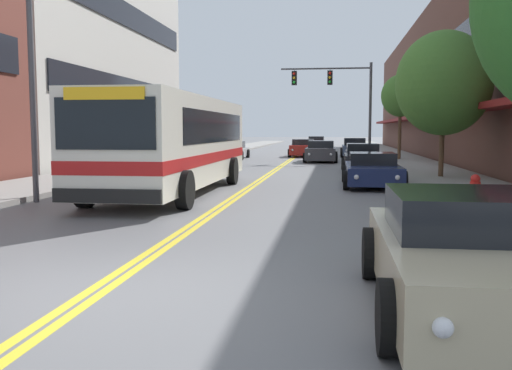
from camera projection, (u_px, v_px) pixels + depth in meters
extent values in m
plane|color=slate|center=(296.00, 156.00, 43.64)|extent=(240.00, 240.00, 0.00)
cube|color=gray|center=(203.00, 155.00, 44.62)|extent=(3.52, 106.00, 0.16)
cube|color=gray|center=(393.00, 156.00, 42.65)|extent=(3.52, 106.00, 0.16)
cube|color=yellow|center=(295.00, 156.00, 43.66)|extent=(0.14, 106.00, 0.01)
cube|color=yellow|center=(297.00, 156.00, 43.63)|extent=(0.14, 106.00, 0.01)
cube|color=black|center=(131.00, 91.00, 34.18)|extent=(0.08, 20.12, 1.40)
cube|color=black|center=(130.00, 16.00, 33.76)|extent=(0.08, 20.12, 1.40)
cube|color=brown|center=(479.00, 84.00, 41.33)|extent=(8.00, 68.00, 10.72)
cube|color=maroon|center=(414.00, 118.00, 42.18)|extent=(1.10, 61.20, 0.24)
cube|color=black|center=(422.00, 66.00, 41.75)|extent=(0.08, 61.20, 1.40)
cube|color=silver|center=(174.00, 140.00, 18.10)|extent=(2.59, 11.01, 2.64)
cube|color=#B21919|center=(175.00, 157.00, 18.15)|extent=(2.61, 11.03, 0.32)
cube|color=black|center=(179.00, 127.00, 18.61)|extent=(2.62, 8.59, 0.95)
cube|color=black|center=(105.00, 123.00, 12.61)|extent=(2.33, 0.04, 1.16)
cube|color=yellow|center=(104.00, 93.00, 12.54)|extent=(1.87, 0.06, 0.28)
cube|color=black|center=(106.00, 196.00, 12.75)|extent=(2.54, 0.08, 0.32)
cylinder|color=black|center=(85.00, 188.00, 14.71)|extent=(0.30, 1.00, 1.00)
cylinder|color=black|center=(185.00, 190.00, 14.35)|extent=(0.30, 1.00, 1.00)
cylinder|color=black|center=(163.00, 170.00, 21.38)|extent=(0.30, 1.00, 1.00)
cylinder|color=black|center=(232.00, 171.00, 21.02)|extent=(0.30, 1.00, 1.00)
cube|color=#B7B7BC|center=(231.00, 152.00, 39.89)|extent=(1.88, 4.65, 0.58)
cube|color=black|center=(232.00, 145.00, 40.03)|extent=(1.62, 2.05, 0.46)
cylinder|color=black|center=(213.00, 155.00, 38.62)|extent=(0.22, 0.61, 0.61)
cylinder|color=black|center=(241.00, 155.00, 38.36)|extent=(0.22, 0.61, 0.61)
cylinder|color=black|center=(222.00, 153.00, 41.46)|extent=(0.22, 0.61, 0.61)
cylinder|color=black|center=(248.00, 154.00, 41.20)|extent=(0.22, 0.61, 0.61)
sphere|color=silver|center=(215.00, 153.00, 37.67)|extent=(0.16, 0.16, 0.16)
sphere|color=silver|center=(235.00, 153.00, 37.49)|extent=(0.16, 0.16, 0.16)
cube|color=red|center=(228.00, 151.00, 42.29)|extent=(0.18, 0.04, 0.10)
cube|color=red|center=(246.00, 151.00, 42.10)|extent=(0.18, 0.04, 0.10)
cube|color=black|center=(201.00, 157.00, 31.50)|extent=(1.76, 4.59, 0.71)
cube|color=black|center=(201.00, 145.00, 31.63)|extent=(1.52, 2.02, 0.54)
cylinder|color=black|center=(178.00, 161.00, 30.24)|extent=(0.22, 0.68, 0.68)
cylinder|color=black|center=(211.00, 162.00, 30.00)|extent=(0.22, 0.68, 0.68)
cylinder|color=black|center=(191.00, 159.00, 33.05)|extent=(0.22, 0.68, 0.68)
cylinder|color=black|center=(222.00, 159.00, 32.80)|extent=(0.22, 0.68, 0.68)
sphere|color=silver|center=(178.00, 158.00, 29.30)|extent=(0.16, 0.16, 0.16)
sphere|color=silver|center=(202.00, 158.00, 29.14)|extent=(0.16, 0.16, 0.16)
cube|color=red|center=(199.00, 154.00, 33.86)|extent=(0.18, 0.04, 0.10)
cube|color=red|center=(220.00, 154.00, 33.69)|extent=(0.18, 0.04, 0.10)
cube|color=#BCAD89|center=(466.00, 265.00, 6.24)|extent=(1.83, 4.31, 0.67)
cube|color=black|center=(464.00, 212.00, 6.35)|extent=(1.57, 1.90, 0.46)
cylinder|color=black|center=(390.00, 317.00, 5.06)|extent=(0.22, 0.69, 0.69)
cylinder|color=black|center=(371.00, 253.00, 7.70)|extent=(0.22, 0.69, 0.69)
sphere|color=silver|center=(443.00, 328.00, 4.18)|extent=(0.16, 0.16, 0.16)
cube|color=red|center=(387.00, 228.00, 8.46)|extent=(0.18, 0.04, 0.10)
cube|color=red|center=(479.00, 230.00, 8.28)|extent=(0.18, 0.04, 0.10)
cube|color=#475675|center=(354.00, 150.00, 42.50)|extent=(1.79, 4.51, 0.69)
cube|color=black|center=(354.00, 142.00, 42.62)|extent=(1.54, 1.98, 0.54)
cylinder|color=black|center=(342.00, 153.00, 41.27)|extent=(0.22, 0.63, 0.63)
cylinder|color=black|center=(368.00, 153.00, 41.02)|extent=(0.22, 0.63, 0.63)
cylinder|color=black|center=(342.00, 152.00, 44.03)|extent=(0.22, 0.63, 0.63)
cylinder|color=black|center=(366.00, 152.00, 43.78)|extent=(0.22, 0.63, 0.63)
sphere|color=silver|center=(347.00, 150.00, 40.34)|extent=(0.16, 0.16, 0.16)
sphere|color=silver|center=(364.00, 151.00, 40.18)|extent=(0.16, 0.16, 0.16)
cube|color=red|center=(345.00, 148.00, 44.82)|extent=(0.18, 0.04, 0.10)
cube|color=red|center=(362.00, 149.00, 44.64)|extent=(0.18, 0.04, 0.10)
cube|color=#232328|center=(362.00, 161.00, 27.36)|extent=(1.70, 4.20, 0.67)
cube|color=black|center=(362.00, 149.00, 27.46)|extent=(1.47, 1.85, 0.52)
cylinder|color=black|center=(344.00, 167.00, 26.21)|extent=(0.22, 0.61, 0.61)
cylinder|color=black|center=(383.00, 167.00, 25.97)|extent=(0.22, 0.61, 0.61)
cylinder|color=black|center=(344.00, 164.00, 28.78)|extent=(0.22, 0.61, 0.61)
cylinder|color=black|center=(379.00, 164.00, 28.54)|extent=(0.22, 0.61, 0.61)
sphere|color=silver|center=(351.00, 163.00, 25.34)|extent=(0.16, 0.16, 0.16)
sphere|color=silver|center=(378.00, 163.00, 25.18)|extent=(0.16, 0.16, 0.16)
cube|color=red|center=(348.00, 158.00, 29.51)|extent=(0.18, 0.04, 0.10)
cube|color=red|center=(373.00, 159.00, 29.35)|extent=(0.18, 0.04, 0.10)
cube|color=#19234C|center=(372.00, 173.00, 20.40)|extent=(1.83, 4.62, 0.59)
cube|color=black|center=(372.00, 158.00, 20.53)|extent=(1.58, 2.03, 0.42)
cylinder|color=black|center=(346.00, 180.00, 19.13)|extent=(0.22, 0.65, 0.65)
cylinder|color=black|center=(404.00, 181.00, 18.87)|extent=(0.22, 0.65, 0.65)
cylinder|color=black|center=(345.00, 174.00, 21.95)|extent=(0.22, 0.65, 0.65)
cylinder|color=black|center=(395.00, 174.00, 21.70)|extent=(0.22, 0.65, 0.65)
sphere|color=silver|center=(356.00, 177.00, 18.18)|extent=(0.16, 0.16, 0.16)
sphere|color=silver|center=(398.00, 178.00, 18.01)|extent=(0.16, 0.16, 0.16)
cube|color=red|center=(352.00, 168.00, 22.77)|extent=(0.18, 0.04, 0.10)
cube|color=red|center=(385.00, 168.00, 22.59)|extent=(0.18, 0.04, 0.10)
cube|color=beige|center=(316.00, 145.00, 56.66)|extent=(1.73, 4.31, 0.72)
cube|color=black|center=(316.00, 139.00, 56.77)|extent=(1.48, 1.90, 0.46)
cylinder|color=black|center=(307.00, 147.00, 55.48)|extent=(0.22, 0.65, 0.65)
cylinder|color=black|center=(325.00, 147.00, 55.24)|extent=(0.22, 0.65, 0.65)
cylinder|color=black|center=(308.00, 146.00, 58.11)|extent=(0.22, 0.65, 0.65)
cylinder|color=black|center=(325.00, 147.00, 57.88)|extent=(0.22, 0.65, 0.65)
sphere|color=silver|center=(309.00, 145.00, 54.59)|extent=(0.16, 0.16, 0.16)
sphere|color=silver|center=(322.00, 145.00, 54.43)|extent=(0.16, 0.16, 0.16)
cube|color=red|center=(311.00, 144.00, 58.87)|extent=(0.18, 0.04, 0.10)
cube|color=red|center=(323.00, 144.00, 58.70)|extent=(0.18, 0.04, 0.10)
cube|color=maroon|center=(303.00, 150.00, 43.10)|extent=(1.79, 4.30, 0.72)
cube|color=black|center=(303.00, 142.00, 43.22)|extent=(1.54, 1.89, 0.42)
cylinder|color=black|center=(289.00, 153.00, 41.94)|extent=(0.22, 0.61, 0.61)
cylinder|color=black|center=(315.00, 153.00, 41.69)|extent=(0.22, 0.61, 0.61)
cylinder|color=black|center=(292.00, 152.00, 44.57)|extent=(0.22, 0.61, 0.61)
cylinder|color=black|center=(316.00, 152.00, 44.32)|extent=(0.22, 0.61, 0.61)
sphere|color=silver|center=(293.00, 150.00, 41.05)|extent=(0.16, 0.16, 0.16)
sphere|color=silver|center=(310.00, 150.00, 40.88)|extent=(0.16, 0.16, 0.16)
cube|color=red|center=(296.00, 148.00, 45.32)|extent=(0.18, 0.04, 0.10)
cube|color=red|center=(313.00, 148.00, 45.14)|extent=(0.18, 0.04, 0.10)
cube|color=#38383D|center=(321.00, 153.00, 36.08)|extent=(1.84, 4.51, 0.73)
cube|color=black|center=(321.00, 144.00, 36.20)|extent=(1.58, 1.99, 0.43)
cylinder|color=black|center=(305.00, 158.00, 34.85)|extent=(0.22, 0.60, 0.60)
cylinder|color=black|center=(336.00, 158.00, 34.59)|extent=(0.22, 0.60, 0.60)
cylinder|color=black|center=(307.00, 156.00, 37.60)|extent=(0.22, 0.60, 0.60)
cylinder|color=black|center=(336.00, 156.00, 37.35)|extent=(0.22, 0.60, 0.60)
sphere|color=silver|center=(309.00, 154.00, 33.91)|extent=(0.16, 0.16, 0.16)
sphere|color=silver|center=(331.00, 154.00, 33.74)|extent=(0.16, 0.16, 0.16)
cube|color=red|center=(312.00, 151.00, 38.40)|extent=(0.18, 0.04, 0.10)
cube|color=red|center=(332.00, 151.00, 38.22)|extent=(0.18, 0.04, 0.10)
cylinder|color=#47474C|center=(370.00, 112.00, 37.14)|extent=(0.18, 0.18, 6.36)
cylinder|color=#47474C|center=(326.00, 68.00, 37.26)|extent=(5.85, 0.11, 0.11)
cube|color=black|center=(330.00, 78.00, 37.28)|extent=(0.34, 0.26, 0.92)
sphere|color=red|center=(330.00, 73.00, 37.09)|extent=(0.18, 0.18, 0.18)
sphere|color=yellow|center=(330.00, 77.00, 37.12)|extent=(0.18, 0.18, 0.18)
sphere|color=green|center=(330.00, 82.00, 37.15)|extent=(0.18, 0.18, 0.18)
cylinder|color=black|center=(330.00, 70.00, 37.23)|extent=(0.02, 0.02, 0.14)
cube|color=black|center=(294.00, 78.00, 37.59)|extent=(0.34, 0.26, 0.92)
sphere|color=red|center=(294.00, 74.00, 37.41)|extent=(0.18, 0.18, 0.18)
sphere|color=yellow|center=(294.00, 78.00, 37.44)|extent=(0.18, 0.18, 0.18)
sphere|color=green|center=(294.00, 82.00, 37.46)|extent=(0.18, 0.18, 0.18)
cylinder|color=black|center=(294.00, 70.00, 37.54)|extent=(0.02, 0.02, 0.14)
cylinder|color=#47474C|center=(31.00, 55.00, 15.48)|extent=(0.16, 0.16, 8.05)
cylinder|color=brown|center=(441.00, 150.00, 22.64)|extent=(0.20, 0.20, 2.09)
ellipsoid|color=#42752D|center=(444.00, 83.00, 22.39)|extent=(3.73, 3.73, 4.10)
cylinder|color=brown|center=(400.00, 136.00, 36.32)|extent=(0.21, 0.21, 2.98)
ellipsoid|color=#42752D|center=(400.00, 96.00, 36.07)|extent=(2.42, 2.42, 2.66)
cylinder|color=red|center=(475.00, 198.00, 12.37)|extent=(0.22, 0.22, 0.73)
sphere|color=red|center=(475.00, 179.00, 12.33)|extent=(0.20, 0.20, 0.20)
cylinder|color=red|center=(468.00, 194.00, 12.38)|extent=(0.08, 0.10, 0.10)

